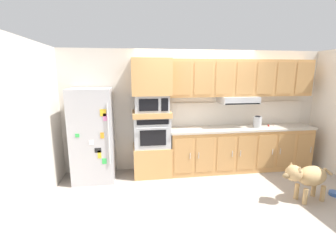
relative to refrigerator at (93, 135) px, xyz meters
name	(u,v)px	position (x,y,z in m)	size (l,w,h in m)	color
ground_plane	(208,187)	(2.09, -0.68, -0.88)	(9.60, 9.60, 0.00)	#9E9389
back_kitchen_wall	(195,110)	(2.09, 0.43, 0.37)	(6.20, 0.12, 2.50)	beige
side_panel_left	(37,124)	(-0.71, -0.68, 0.37)	(0.12, 7.10, 2.50)	beige
refrigerator	(93,135)	(0.00, 0.00, 0.00)	(0.76, 0.73, 1.76)	#ADADB2
oven_base_cabinet	(152,160)	(1.12, 0.07, -0.58)	(0.74, 0.62, 0.60)	tan
built_in_oven	(152,131)	(1.12, 0.07, 0.02)	(0.70, 0.62, 0.60)	#A8AAAF
appliance_mid_shelf	(151,114)	(1.12, 0.07, 0.37)	(0.74, 0.62, 0.10)	tan
microwave	(151,103)	(1.12, 0.07, 0.58)	(0.64, 0.54, 0.32)	#A8AAAF
appliance_upper_cabinet	(151,77)	(1.12, 0.07, 1.08)	(0.74, 0.62, 0.68)	tan
lower_cabinet_run	(240,149)	(3.01, 0.07, -0.44)	(3.02, 0.63, 0.88)	tan
countertop_slab	(241,128)	(3.01, 0.07, 0.02)	(3.06, 0.64, 0.04)	#BCB2A3
backsplash_panel	(236,113)	(3.01, 0.36, 0.29)	(3.06, 0.02, 0.50)	silver
upper_cabinet_with_hood	(241,79)	(3.00, 0.19, 1.02)	(3.02, 0.48, 0.88)	tan
screwdriver	(269,125)	(3.64, 0.09, 0.05)	(0.16, 0.15, 0.03)	red
electric_kettle	(257,122)	(3.33, 0.02, 0.15)	(0.17, 0.17, 0.24)	#A8AAAF
dog	(307,176)	(3.48, -1.38, -0.46)	(0.98, 0.38, 0.66)	tan
dog_food_bowl	(335,194)	(4.12, -1.30, -0.85)	(0.20, 0.20, 0.06)	#3359A5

